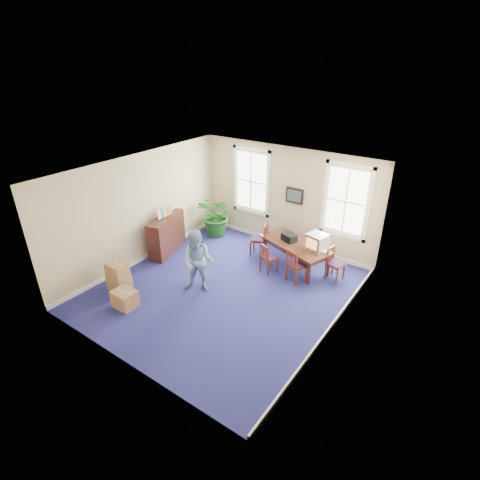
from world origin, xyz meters
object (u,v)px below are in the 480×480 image
Objects in this scene: man at (198,262)px; cardboard_boxes at (127,276)px; crt_tv at (317,242)px; chair_near_left at (269,258)px; credenza at (167,233)px; potted_plant at (217,216)px; conference_table at (295,255)px.

cardboard_boxes is at bearing -165.78° from man.
man is at bearing -115.56° from crt_tv.
chair_near_left is 3.35m from credenza.
chair_near_left is 2.16m from man.
man is 1.19× the size of potted_plant.
potted_plant is at bearing 98.94° from man.
cardboard_boxes is at bearing -121.42° from crt_tv.
conference_table is 0.86m from crt_tv.
potted_plant is (-3.76, 0.28, -0.24)m from crt_tv.
cardboard_boxes is (-3.01, -3.67, 0.05)m from conference_table.
conference_table is 1.25× the size of man.
crt_tv is 4.60m from credenza.
cardboard_boxes is (-2.57, -2.94, -0.03)m from chair_near_left.
cardboard_boxes is at bearing -110.28° from conference_table.
man is at bearing 35.18° from cardboard_boxes.
credenza reaches higher than crt_tv.
conference_table is at bearing -6.00° from potted_plant.
potted_plant is (-2.70, 1.05, 0.26)m from chair_near_left.
potted_plant is at bearing -166.96° from conference_table.
cardboard_boxes is (-3.63, -3.72, -0.54)m from crt_tv.
crt_tv is 3.78m from potted_plant.
man reaches higher than cardboard_boxes.
conference_table is at bearing 39.51° from man.
man reaches higher than crt_tv.
crt_tv reaches higher than conference_table.
man reaches higher than potted_plant.
crt_tv reaches higher than chair_near_left.
crt_tv is at bearing -122.58° from chair_near_left.
conference_table is 3.92× the size of crt_tv.
cardboard_boxes is (-1.54, -1.09, -0.44)m from man.
conference_table is at bearing 50.67° from cardboard_boxes.
credenza is 1.11× the size of potted_plant.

